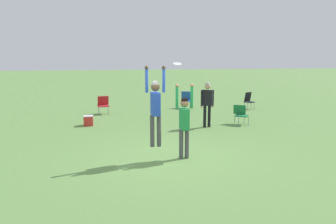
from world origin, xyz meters
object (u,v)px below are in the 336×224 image
at_px(person_spectator_near, 207,100).
at_px(person_defending, 184,119).
at_px(camping_chair_0, 241,113).
at_px(camping_chair_1, 249,100).
at_px(person_jumping, 155,104).
at_px(camping_chair_2, 187,99).
at_px(camping_chair_3, 103,104).
at_px(cooler_box, 88,120).
at_px(frisbee, 177,64).

bearing_deg(person_spectator_near, person_defending, -85.46).
distance_m(camping_chair_0, camping_chair_1, 4.26).
height_order(person_jumping, camping_chair_2, person_jumping).
distance_m(camping_chair_2, camping_chair_3, 4.63).
xyz_separation_m(camping_chair_2, person_spectator_near, (-0.38, -4.90, 0.59)).
bearing_deg(person_jumping, camping_chair_2, -22.70).
bearing_deg(camping_chair_0, cooler_box, 23.94).
bearing_deg(person_defending, camping_chair_0, 136.52).
xyz_separation_m(camping_chair_1, person_spectator_near, (-3.64, -4.00, 0.60)).
bearing_deg(person_spectator_near, camping_chair_3, 167.03).
distance_m(camping_chair_2, person_spectator_near, 4.95).
height_order(camping_chair_3, cooler_box, camping_chair_3).
height_order(camping_chair_2, camping_chair_3, camping_chair_2).
relative_size(person_defending, camping_chair_0, 2.62).
xyz_separation_m(camping_chair_1, cooler_box, (-8.40, -2.76, -0.31)).
xyz_separation_m(camping_chair_1, camping_chair_3, (-7.79, -0.03, -0.01)).
relative_size(person_jumping, person_spectator_near, 1.20).
height_order(frisbee, cooler_box, frisbee).
distance_m(frisbee, camping_chair_3, 8.27).
bearing_deg(cooler_box, person_defending, -60.52).
height_order(camping_chair_0, camping_chair_1, camping_chair_1).
height_order(camping_chair_1, camping_chair_2, camping_chair_2).
bearing_deg(frisbee, person_spectator_near, 60.95).
distance_m(person_defending, camping_chair_0, 5.42).
relative_size(frisbee, camping_chair_2, 0.26).
xyz_separation_m(person_defending, camping_chair_0, (3.47, 4.11, -0.66)).
bearing_deg(frisbee, camping_chair_0, 47.67).
relative_size(camping_chair_1, cooler_box, 2.19).
relative_size(person_jumping, frisbee, 9.19).
bearing_deg(person_defending, camping_chair_3, -167.17).
bearing_deg(camping_chair_1, frisbee, 28.95).
bearing_deg(cooler_box, person_spectator_near, -14.59).
bearing_deg(person_jumping, person_defending, -90.00).
bearing_deg(camping_chair_0, frisbee, 80.28).
relative_size(camping_chair_0, cooler_box, 1.94).
distance_m(frisbee, camping_chair_2, 9.23).
xyz_separation_m(person_defending, camping_chair_2, (2.27, 8.74, -0.59)).
relative_size(person_spectator_near, cooler_box, 4.41).
height_order(person_jumping, camping_chair_0, person_jumping).
xyz_separation_m(camping_chair_0, person_spectator_near, (-1.58, -0.27, 0.65)).
distance_m(person_defending, person_spectator_near, 4.28).
xyz_separation_m(camping_chair_0, camping_chair_3, (-5.73, 3.70, 0.04)).
height_order(frisbee, camping_chair_1, frisbee).
xyz_separation_m(frisbee, camping_chair_3, (-2.08, 7.71, -2.15)).
distance_m(frisbee, cooler_box, 6.16).
bearing_deg(camping_chair_0, camping_chair_1, -86.30).
xyz_separation_m(frisbee, cooler_box, (-2.68, 4.98, -2.45)).
relative_size(person_jumping, camping_chair_1, 2.42).
height_order(frisbee, camping_chair_0, frisbee).
distance_m(person_defending, camping_chair_3, 8.16).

